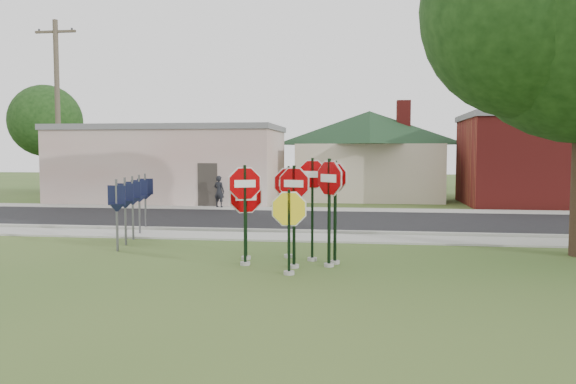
# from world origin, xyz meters

# --- Properties ---
(ground) EXTENTS (120.00, 120.00, 0.00)m
(ground) POSITION_xyz_m (0.00, 0.00, 0.00)
(ground) COLOR #34541F
(ground) RESTS_ON ground
(sidewalk_near) EXTENTS (60.00, 1.60, 0.06)m
(sidewalk_near) POSITION_xyz_m (0.00, 5.50, 0.03)
(sidewalk_near) COLOR #989890
(sidewalk_near) RESTS_ON ground
(road) EXTENTS (60.00, 7.00, 0.04)m
(road) POSITION_xyz_m (0.00, 10.00, 0.02)
(road) COLOR black
(road) RESTS_ON ground
(sidewalk_far) EXTENTS (60.00, 1.60, 0.06)m
(sidewalk_far) POSITION_xyz_m (0.00, 14.30, 0.03)
(sidewalk_far) COLOR #989890
(sidewalk_far) RESTS_ON ground
(curb) EXTENTS (60.00, 0.20, 0.14)m
(curb) POSITION_xyz_m (0.00, 6.50, 0.07)
(curb) COLOR #989890
(curb) RESTS_ON ground
(stop_sign_center) EXTENTS (1.02, 0.31, 2.53)m
(stop_sign_center) POSITION_xyz_m (0.12, 0.94, 1.57)
(stop_sign_center) COLOR gray
(stop_sign_center) RESTS_ON ground
(stop_sign_yellow) EXTENTS (1.08, 0.24, 2.02)m
(stop_sign_yellow) POSITION_xyz_m (0.11, 0.19, 1.18)
(stop_sign_yellow) COLOR gray
(stop_sign_yellow) RESTS_ON ground
(stop_sign_left) EXTENTS (1.03, 0.47, 2.54)m
(stop_sign_left) POSITION_xyz_m (-1.09, 1.09, 1.58)
(stop_sign_left) COLOR gray
(stop_sign_left) RESTS_ON ground
(stop_sign_right) EXTENTS (0.85, 0.83, 2.71)m
(stop_sign_right) POSITION_xyz_m (0.94, 1.19, 1.71)
(stop_sign_right) COLOR gray
(stop_sign_right) RESTS_ON ground
(stop_sign_back_right) EXTENTS (1.01, 0.24, 2.69)m
(stop_sign_back_right) POSITION_xyz_m (0.47, 1.87, 1.67)
(stop_sign_back_right) COLOR gray
(stop_sign_back_right) RESTS_ON ground
(stop_sign_back_left) EXTENTS (1.08, 0.24, 2.49)m
(stop_sign_back_left) POSITION_xyz_m (-0.18, 2.21, 1.54)
(stop_sign_back_left) COLOR gray
(stop_sign_back_left) RESTS_ON ground
(stop_sign_far_right) EXTENTS (0.79, 0.61, 2.62)m
(stop_sign_far_right) POSITION_xyz_m (1.06, 1.56, 1.61)
(stop_sign_far_right) COLOR gray
(stop_sign_far_right) RESTS_ON ground
(stop_sign_far_left) EXTENTS (1.07, 0.51, 2.20)m
(stop_sign_far_left) POSITION_xyz_m (-1.23, 1.83, 1.32)
(stop_sign_far_left) COLOR gray
(stop_sign_far_left) RESTS_ON ground
(route_sign_row) EXTENTS (1.43, 4.63, 2.00)m
(route_sign_row) POSITION_xyz_m (-5.40, 4.50, 1.22)
(route_sign_row) COLOR #59595E
(route_sign_row) RESTS_ON ground
(building_stucco) EXTENTS (12.20, 6.20, 4.20)m
(building_stucco) POSITION_xyz_m (-9.00, 18.00, 2.15)
(building_stucco) COLOR beige
(building_stucco) RESTS_ON ground
(building_house) EXTENTS (11.60, 11.60, 6.20)m
(building_house) POSITION_xyz_m (2.00, 22.00, 3.65)
(building_house) COLOR #BFB098
(building_house) RESTS_ON ground
(building_brick) EXTENTS (10.20, 6.20, 4.75)m
(building_brick) POSITION_xyz_m (12.00, 18.50, 2.40)
(building_brick) COLOR maroon
(building_brick) RESTS_ON ground
(utility_pole_near) EXTENTS (2.20, 0.26, 9.50)m
(utility_pole_near) POSITION_xyz_m (-14.00, 15.20, 4.97)
(utility_pole_near) COLOR #463C2E
(utility_pole_near) RESTS_ON ground
(bg_tree_left) EXTENTS (4.90, 4.90, 7.35)m
(bg_tree_left) POSITION_xyz_m (-20.00, 24.00, 4.88)
(bg_tree_left) COLOR black
(bg_tree_left) RESTS_ON ground
(pedestrian) EXTENTS (0.65, 0.53, 1.54)m
(pedestrian) POSITION_xyz_m (-5.29, 14.54, 0.83)
(pedestrian) COLOR black
(pedestrian) RESTS_ON sidewalk_far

